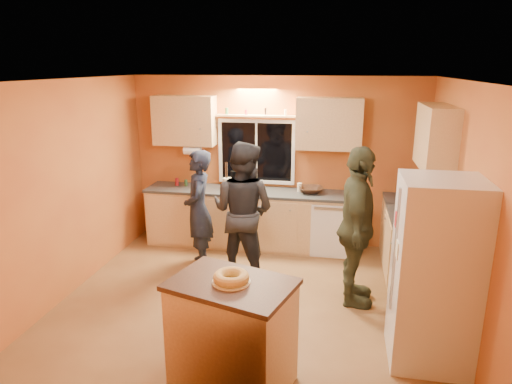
% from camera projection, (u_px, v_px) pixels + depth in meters
% --- Properties ---
extents(ground, '(4.50, 4.50, 0.00)m').
position_uv_depth(ground, '(251.00, 300.00, 5.54)').
color(ground, brown).
rests_on(ground, ground).
extents(room_shell, '(4.54, 4.04, 2.61)m').
position_uv_depth(room_shell, '(267.00, 163.00, 5.47)').
color(room_shell, '#C37432').
rests_on(room_shell, ground).
extents(back_counter, '(4.23, 0.62, 0.90)m').
position_uv_depth(back_counter, '(273.00, 220.00, 7.03)').
color(back_counter, tan).
rests_on(back_counter, ground).
extents(right_counter, '(0.62, 1.84, 0.90)m').
position_uv_depth(right_counter, '(416.00, 261.00, 5.55)').
color(right_counter, tan).
rests_on(right_counter, ground).
extents(refrigerator, '(0.72, 0.70, 1.80)m').
position_uv_depth(refrigerator, '(435.00, 273.00, 4.21)').
color(refrigerator, silver).
rests_on(refrigerator, ground).
extents(island, '(1.18, 0.97, 0.99)m').
position_uv_depth(island, '(232.00, 333.00, 3.97)').
color(island, tan).
rests_on(island, ground).
extents(bundt_pastry, '(0.31, 0.31, 0.09)m').
position_uv_depth(bundt_pastry, '(231.00, 277.00, 3.83)').
color(bundt_pastry, '#B38B49').
rests_on(bundt_pastry, island).
extents(person_left, '(0.53, 0.68, 1.65)m').
position_uv_depth(person_left, '(198.00, 209.00, 6.30)').
color(person_left, black).
rests_on(person_left, ground).
extents(person_center, '(1.05, 0.91, 1.83)m').
position_uv_depth(person_center, '(243.00, 211.00, 5.94)').
color(person_center, black).
rests_on(person_center, ground).
extents(person_right, '(0.47, 1.11, 1.89)m').
position_uv_depth(person_right, '(357.00, 227.00, 5.25)').
color(person_right, '#303521').
rests_on(person_right, ground).
extents(mixing_bowl, '(0.41, 0.41, 0.09)m').
position_uv_depth(mixing_bowl, '(311.00, 190.00, 6.84)').
color(mixing_bowl, black).
rests_on(mixing_bowl, back_counter).
extents(utensil_crock, '(0.14, 0.14, 0.17)m').
position_uv_depth(utensil_crock, '(227.00, 183.00, 7.04)').
color(utensil_crock, '#E9E4C3').
rests_on(utensil_crock, back_counter).
extents(potted_plant, '(0.26, 0.23, 0.27)m').
position_uv_depth(potted_plant, '(430.00, 225.00, 5.08)').
color(potted_plant, gray).
rests_on(potted_plant, right_counter).
extents(red_box, '(0.19, 0.17, 0.07)m').
position_uv_depth(red_box, '(415.00, 222.00, 5.47)').
color(red_box, '#AB1A21').
rests_on(red_box, right_counter).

